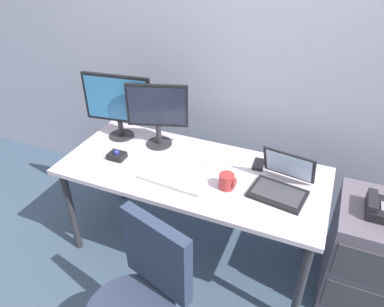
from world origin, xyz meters
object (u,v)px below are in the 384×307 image
(laptop, at_px, (282,183))
(coffee_mug, at_px, (227,181))
(desk_phone, at_px, (381,208))
(cell_phone, at_px, (259,164))
(file_cabinet, at_px, (365,254))
(monitor_main, at_px, (118,102))
(monitor_side, at_px, (157,111))
(keyboard, at_px, (172,180))
(trackball_mouse, at_px, (117,155))
(paper_notepad, at_px, (216,156))

(laptop, relative_size, coffee_mug, 3.48)
(desk_phone, xyz_separation_m, cell_phone, (-0.72, 0.15, 0.00))
(file_cabinet, xyz_separation_m, monitor_main, (-1.75, 0.11, 0.65))
(monitor_side, bearing_deg, desk_phone, -5.26)
(file_cabinet, relative_size, keyboard, 1.64)
(keyboard, relative_size, cell_phone, 2.95)
(file_cabinet, distance_m, coffee_mug, 0.97)
(coffee_mug, bearing_deg, desk_phone, 10.26)
(desk_phone, distance_m, cell_phone, 0.74)
(desk_phone, bearing_deg, keyboard, -168.94)
(cell_phone, bearing_deg, coffee_mug, -115.25)
(monitor_side, bearing_deg, monitor_main, -178.80)
(desk_phone, relative_size, trackball_mouse, 1.82)
(desk_phone, xyz_separation_m, keyboard, (-1.16, -0.23, 0.01))
(paper_notepad, relative_size, cell_phone, 1.46)
(trackball_mouse, height_order, paper_notepad, trackball_mouse)
(cell_phone, bearing_deg, keyboard, -142.92)
(monitor_main, bearing_deg, trackball_mouse, -63.62)
(file_cabinet, relative_size, coffee_mug, 6.79)
(coffee_mug, bearing_deg, monitor_main, 162.82)
(monitor_main, bearing_deg, monitor_side, 1.20)
(file_cabinet, bearing_deg, trackball_mouse, -174.60)
(trackball_mouse, distance_m, coffee_mug, 0.77)
(desk_phone, relative_size, paper_notepad, 0.96)
(monitor_side, xyz_separation_m, cell_phone, (0.71, 0.02, -0.26))
(desk_phone, distance_m, paper_notepad, 1.02)
(desk_phone, relative_size, laptop, 0.57)
(laptop, distance_m, trackball_mouse, 1.08)
(keyboard, xyz_separation_m, laptop, (0.62, 0.17, 0.04))
(monitor_side, height_order, keyboard, monitor_side)
(laptop, relative_size, trackball_mouse, 3.20)
(cell_phone, bearing_deg, monitor_main, 177.74)
(keyboard, height_order, trackball_mouse, trackball_mouse)
(cell_phone, bearing_deg, monitor_side, 177.88)
(monitor_main, bearing_deg, paper_notepad, 0.75)
(file_cabinet, xyz_separation_m, coffee_mug, (-0.85, -0.17, 0.42))
(paper_notepad, xyz_separation_m, cell_phone, (0.29, 0.02, -0.00))
(monitor_main, bearing_deg, desk_phone, -4.13)
(coffee_mug, bearing_deg, keyboard, -166.85)
(desk_phone, bearing_deg, laptop, -174.42)
(coffee_mug, height_order, cell_phone, coffee_mug)
(laptop, bearing_deg, keyboard, -164.32)
(monitor_side, distance_m, paper_notepad, 0.50)
(desk_phone, bearing_deg, trackball_mouse, -175.15)
(keyboard, distance_m, cell_phone, 0.58)
(trackball_mouse, distance_m, paper_notepad, 0.66)
(monitor_main, height_order, trackball_mouse, monitor_main)
(keyboard, bearing_deg, monitor_main, 148.74)
(cell_phone, bearing_deg, paper_notepad, 179.73)
(coffee_mug, bearing_deg, cell_phone, 68.54)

